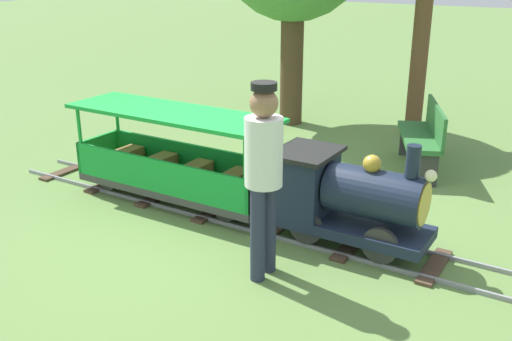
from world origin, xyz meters
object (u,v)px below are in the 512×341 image
(conductor_person, at_px, (264,167))
(locomotive, at_px, (345,196))
(park_bench, at_px, (423,138))
(passenger_car, at_px, (175,165))

(conductor_person, bearing_deg, locomotive, 157.64)
(park_bench, bearing_deg, conductor_person, -6.32)
(locomotive, height_order, passenger_car, locomotive)
(locomotive, relative_size, conductor_person, 0.89)
(locomotive, bearing_deg, conductor_person, -22.36)
(locomotive, bearing_deg, passenger_car, -90.00)
(passenger_car, height_order, park_bench, passenger_car)
(conductor_person, distance_m, park_bench, 3.31)
(conductor_person, bearing_deg, park_bench, 173.68)
(conductor_person, bearing_deg, passenger_car, -117.87)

